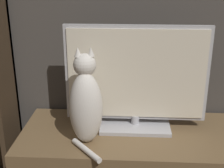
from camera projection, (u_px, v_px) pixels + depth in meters
The scene contains 2 objects.
tv at pixel (136, 80), 1.67m from camera, with size 0.77×0.23×0.57m.
cat at pixel (86, 103), 1.55m from camera, with size 0.19×0.29×0.49m.
Camera 1 is at (-0.10, -0.60, 1.31)m, focal length 50.00 mm.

